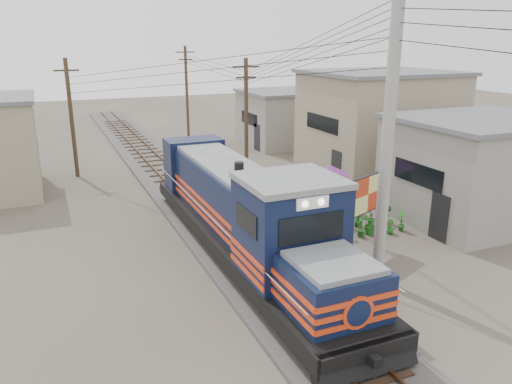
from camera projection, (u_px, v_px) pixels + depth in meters
name	position (u px, v px, depth m)	size (l,w,h in m)	color
ground	(280.00, 293.00, 16.47)	(120.00, 120.00, 0.00)	#473F35
ballast	(194.00, 203.00, 25.24)	(3.60, 70.00, 0.16)	#595651
track	(194.00, 200.00, 25.18)	(1.15, 70.00, 0.12)	#51331E
locomotive	(245.00, 215.00, 18.63)	(2.94, 16.02, 3.97)	black
utility_pole_main	(388.00, 138.00, 15.88)	(0.40, 0.40, 10.00)	#9E9B93
wooden_pole_mid	(246.00, 116.00, 29.39)	(1.60, 0.24, 7.00)	#4C3826
wooden_pole_far	(187.00, 90.00, 41.73)	(1.60, 0.24, 7.50)	#4C3826
wooden_pole_left	(71.00, 116.00, 29.33)	(1.60, 0.24, 7.00)	#4C3826
power_lines	(194.00, 50.00, 21.66)	(9.65, 19.00, 3.30)	black
shophouse_front	(479.00, 169.00, 22.73)	(7.35, 6.30, 4.70)	gray
shophouse_mid	(378.00, 122.00, 30.80)	(8.40, 7.35, 6.20)	gray
shophouse_back	(284.00, 117.00, 39.32)	(6.30, 6.30, 4.20)	gray
billboard	(367.00, 196.00, 18.93)	(1.91, 0.90, 3.14)	#99999E
market_umbrella	(330.00, 170.00, 24.13)	(2.11, 2.11, 2.21)	black
vendor	(329.00, 196.00, 23.91)	(0.60, 0.39, 1.65)	black
plant_nursery	(356.00, 219.00, 22.00)	(3.41, 2.86, 1.06)	#21631C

